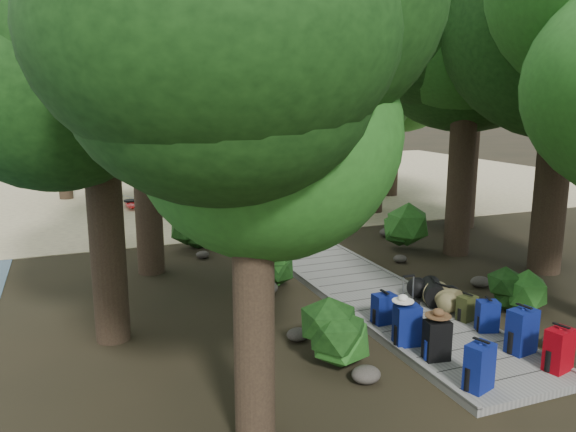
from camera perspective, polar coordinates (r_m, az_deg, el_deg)
name	(u,v)px	position (r m, az deg, el deg)	size (l,w,h in m)	color
ground	(357,287)	(12.13, 7.00, -7.17)	(120.00, 120.00, 0.00)	black
sand_beach	(195,184)	(26.92, -9.44, 3.27)	(40.00, 22.00, 0.02)	#D0BF8D
boardwalk	(336,271)	(12.95, 4.90, -5.61)	(2.00, 12.00, 0.12)	gray
backpack_left_a	(479,364)	(8.10, 18.88, -14.07)	(0.38, 0.26, 0.71)	navy
backpack_left_b	(437,338)	(8.78, 14.89, -11.88)	(0.36, 0.26, 0.67)	black
backpack_left_c	(407,323)	(9.15, 12.00, -10.60)	(0.39, 0.28, 0.72)	navy
backpack_left_d	(384,307)	(9.95, 9.72, -9.10)	(0.37, 0.27, 0.57)	navy
backpack_right_a	(559,347)	(9.05, 25.83, -11.93)	(0.39, 0.27, 0.69)	#9C0215
backpack_right_b	(522,329)	(9.40, 22.68, -10.52)	(0.42, 0.30, 0.76)	navy
backpack_right_c	(487,314)	(10.05, 19.61, -9.40)	(0.34, 0.24, 0.58)	navy
backpack_right_d	(467,307)	(10.42, 17.73, -8.77)	(0.32, 0.23, 0.49)	#353A19
duffel_right_khaki	(443,297)	(10.92, 15.45, -7.91)	(0.41, 0.61, 0.41)	olive
duffel_right_black	(433,292)	(11.10, 14.54, -7.46)	(0.43, 0.69, 0.43)	black
suitcase_on_boardwalk	(407,319)	(9.49, 11.97, -10.20)	(0.38, 0.21, 0.59)	black
lone_suitcase_on_sand	(254,205)	(19.20, -3.44, 1.14)	(0.46, 0.26, 0.73)	black
hat_brown	(438,312)	(8.66, 15.02, -9.42)	(0.39, 0.39, 0.12)	#51351E
hat_white	(403,298)	(8.99, 11.62, -8.14)	(0.34, 0.34, 0.11)	silver
kayak	(131,202)	(21.43, -15.70, 1.34)	(0.78, 3.56, 0.36)	#AB0E0E
sun_lounger	(306,197)	(21.18, 1.79, 1.95)	(0.57, 1.77, 0.57)	silver
tree_right_b	(566,38)	(13.90, 26.38, 15.91)	(5.83, 5.83, 10.41)	black
tree_right_c	(467,71)	(14.70, 17.73, 13.86)	(5.31, 5.31, 9.19)	black
tree_right_d	(473,29)	(18.15, 18.24, 17.56)	(6.46, 6.46, 11.85)	black
tree_right_e	(378,95)	(19.70, 9.10, 12.01)	(4.50, 4.50, 8.10)	black
tree_right_f	(393,79)	(23.39, 10.66, 13.48)	(5.25, 5.25, 9.38)	black
tree_left_a	(252,158)	(5.90, -3.70, 5.90)	(3.98, 3.98, 6.64)	black
tree_left_b	(97,93)	(9.22, -18.82, 11.73)	(4.46, 4.46, 8.03)	black
tree_left_c	(142,78)	(12.84, -14.63, 13.38)	(5.02, 5.02, 8.73)	black
tree_back_a	(165,97)	(24.85, -12.34, 11.69)	(4.62, 4.62, 7.99)	black
tree_back_b	(224,63)	(27.22, -6.48, 15.20)	(6.25, 6.25, 11.16)	black
tree_back_c	(302,76)	(27.66, 1.41, 14.03)	(5.56, 5.56, 10.01)	black
tree_back_d	(59,103)	(23.85, -22.26, 10.55)	(4.52, 4.52, 7.53)	black
palm_right_a	(355,91)	(18.51, 6.84, 12.52)	(4.91, 4.91, 8.37)	#174613
palm_right_b	(338,103)	(23.18, 5.15, 11.36)	(3.90, 3.90, 7.54)	#174613
palm_right_c	(254,110)	(24.27, -3.51, 10.68)	(4.35, 4.35, 6.92)	#174613
palm_left_a	(93,114)	(16.01, -19.17, 9.75)	(4.44, 4.44, 7.06)	#174613
rock_left_a	(366,374)	(8.29, 7.94, -15.66)	(0.43, 0.38, 0.23)	#4C473F
rock_left_b	(298,334)	(9.49, 1.00, -11.94)	(0.38, 0.34, 0.21)	#4C473F
rock_left_c	(265,288)	(11.53, -2.37, -7.33)	(0.55, 0.49, 0.30)	#4C473F
rock_left_d	(203,255)	(14.29, -8.67, -3.90)	(0.34, 0.30, 0.19)	#4C473F
rock_right_a	(554,342)	(10.15, 25.43, -11.49)	(0.40, 0.36, 0.22)	#4C473F
rock_right_b	(480,282)	(12.69, 18.95, -6.34)	(0.42, 0.38, 0.23)	#4C473F
rock_right_c	(400,259)	(14.05, 11.32, -4.27)	(0.34, 0.30, 0.19)	#4C473F
rock_right_d	(388,232)	(16.54, 10.12, -1.63)	(0.50, 0.45, 0.27)	#4C473F
shrub_left_a	(329,333)	(8.52, 4.20, -11.76)	(1.17, 1.17, 1.05)	#205118
shrub_left_b	(270,272)	(11.85, -1.86, -5.67)	(0.82, 0.82, 0.74)	#205118
shrub_left_c	(192,227)	(15.30, -9.71, -1.11)	(1.23, 1.23, 1.10)	#205118
shrub_right_a	(514,292)	(11.29, 21.94, -7.19)	(0.93, 0.93, 0.84)	#205118
shrub_right_b	(403,228)	(15.05, 11.56, -1.21)	(1.34, 1.34, 1.20)	#205118
shrub_right_c	(321,216)	(17.46, 3.41, 0.04)	(0.83, 0.83, 0.75)	#205118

